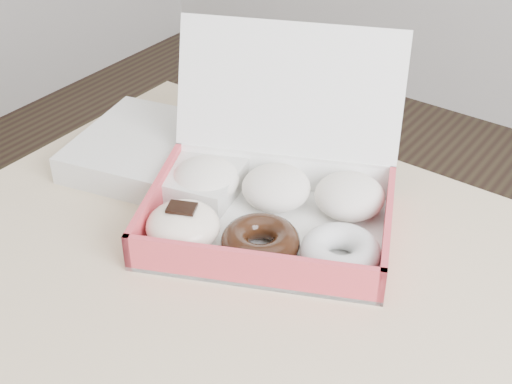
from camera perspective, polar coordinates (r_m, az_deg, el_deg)
The scene contains 2 objects.
donut_box at distance 0.97m, azimuth 1.05°, elevation -0.62°, with size 0.42×0.41×0.23m.
newspapers at distance 1.11m, azimuth -7.09°, elevation 3.03°, with size 0.27×0.22×0.04m, color white.
Camera 1 is at (0.27, -0.51, 1.35)m, focal length 50.00 mm.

